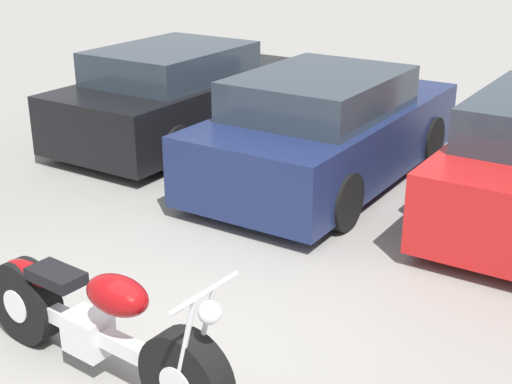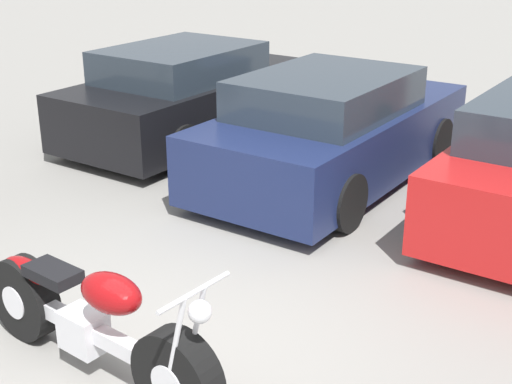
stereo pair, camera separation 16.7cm
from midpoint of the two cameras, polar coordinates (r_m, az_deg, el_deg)
name	(u,v)px [view 1 (the left image)]	position (r m, az deg, el deg)	size (l,w,h in m)	color
ground_plane	(148,362)	(5.60, -9.54, -13.29)	(60.00, 60.00, 0.00)	gray
motorcycle	(96,325)	(5.31, -13.59, -10.32)	(2.36, 0.62, 1.05)	black
parked_car_black	(182,96)	(10.65, -6.42, 7.68)	(1.92, 4.19, 1.40)	black
parked_car_navy	(327,130)	(8.88, 5.14, 4.96)	(1.92, 4.19, 1.40)	#19234C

